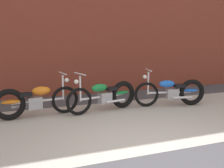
# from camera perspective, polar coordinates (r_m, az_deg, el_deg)

# --- Properties ---
(ground_plane) EXTENTS (80.00, 80.00, 0.00)m
(ground_plane) POSITION_cam_1_polar(r_m,az_deg,el_deg) (4.34, 9.56, -14.97)
(ground_plane) COLOR #47474C
(sidewalk_slab) EXTENTS (36.00, 3.50, 0.01)m
(sidewalk_slab) POSITION_cam_1_polar(r_m,az_deg,el_deg) (5.81, 0.79, -8.36)
(sidewalk_slab) COLOR #B2ADA3
(sidewalk_slab) RESTS_ON ground
(brick_building_wall) EXTENTS (36.00, 0.50, 5.23)m
(brick_building_wall) POSITION_cam_1_polar(r_m,az_deg,el_deg) (8.86, -7.62, 14.82)
(brick_building_wall) COLOR brown
(brick_building_wall) RESTS_ON ground
(motorcycle_orange) EXTENTS (2.00, 0.58, 1.03)m
(motorcycle_orange) POSITION_cam_1_polar(r_m,az_deg,el_deg) (6.33, -17.42, -3.58)
(motorcycle_orange) COLOR black
(motorcycle_orange) RESTS_ON ground
(motorcycle_green) EXTENTS (1.98, 0.69, 1.03)m
(motorcycle_green) POSITION_cam_1_polar(r_m,az_deg,el_deg) (6.64, -1.01, -2.53)
(motorcycle_green) COLOR black
(motorcycle_green) RESTS_ON ground
(motorcycle_blue) EXTENTS (1.98, 0.73, 1.03)m
(motorcycle_blue) POSITION_cam_1_polar(r_m,az_deg,el_deg) (7.34, 13.76, -1.65)
(motorcycle_blue) COLOR black
(motorcycle_blue) RESTS_ON ground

